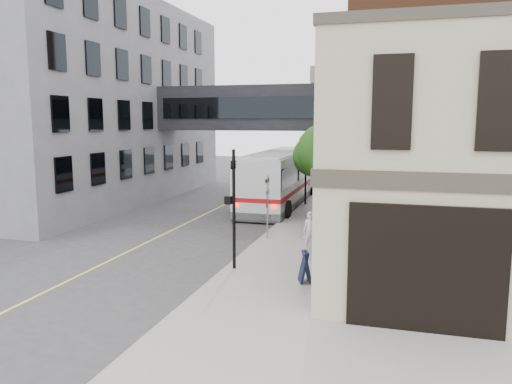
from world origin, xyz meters
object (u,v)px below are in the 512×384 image
Objects in this scene: bus at (281,176)px; newspaper_box at (320,211)px; pedestrian_b at (320,219)px; sandwich_board at (305,267)px; pedestrian_a at (310,231)px; pedestrian_c at (332,200)px.

bus is 6.08m from newspaper_box.
bus is 10.41m from pedestrian_b.
pedestrian_b is 1.74× the size of sandwich_board.
pedestrian_b is at bearing 79.27° from pedestrian_a.
pedestrian_c is at bearing 82.60° from pedestrian_a.
pedestrian_c is at bearing -32.28° from bus.
bus is 4.57m from pedestrian_c.
newspaper_box is (-0.66, 4.69, -0.48)m from pedestrian_b.
newspaper_box is at bearing 75.53° from sandwich_board.
bus is 7.81× the size of pedestrian_a.
newspaper_box is (-0.33, -2.47, -0.28)m from pedestrian_c.
pedestrian_a is at bearing -71.12° from bus.
pedestrian_b is (0.07, 2.23, 0.10)m from pedestrian_a.
pedestrian_c is at bearing 73.11° from sandwich_board.
newspaper_box is at bearing -54.71° from bus.
pedestrian_b reaches higher than pedestrian_a.
pedestrian_a is at bearing -105.80° from pedestrian_b.
sandwich_board is (0.48, -6.49, -0.40)m from pedestrian_b.
bus reaches higher than pedestrian_c.
pedestrian_b reaches higher than newspaper_box.
pedestrian_a is 1.80× the size of newspaper_box.
sandwich_board is at bearing -91.69° from pedestrian_a.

